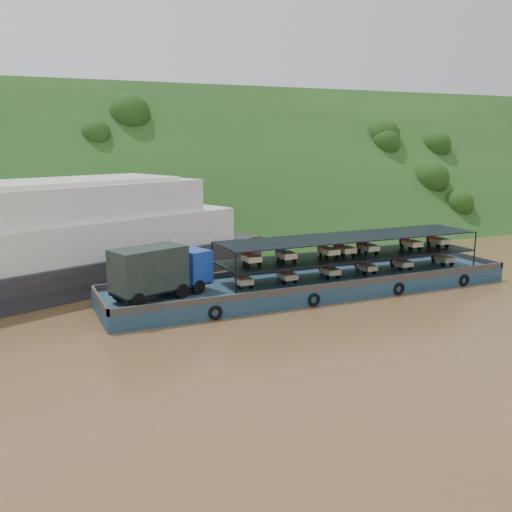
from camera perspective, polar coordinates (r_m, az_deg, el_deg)
name	(u,v)px	position (r m, az deg, el deg)	size (l,w,h in m)	color
ground	(294,300)	(45.55, 3.86, -4.43)	(160.00, 160.00, 0.00)	brown
hillside	(170,233)	(78.41, -8.61, 2.26)	(140.00, 28.00, 28.00)	#183513
cargo_barge	(297,280)	(46.70, 4.10, -2.42)	(35.00, 7.18, 5.03)	#16354D
passenger_ferry	(20,246)	(50.61, -22.49, 0.95)	(46.36, 27.03, 9.18)	black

